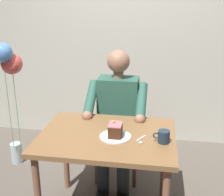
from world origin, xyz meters
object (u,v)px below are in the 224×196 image
at_px(seated_person, 117,117).
at_px(chair, 119,125).
at_px(cake_slice, 115,130).
at_px(coffee_cup, 164,136).
at_px(dining_table, 107,145).
at_px(balloon_display, 9,77).
at_px(dessert_spoon, 141,140).

bearing_deg(seated_person, chair, -90.00).
xyz_separation_m(cake_slice, coffee_cup, (-0.34, 0.03, -0.01)).
distance_m(dining_table, balloon_display, 1.28).
bearing_deg(chair, dessert_spoon, 108.89).
height_order(coffee_cup, dessert_spoon, coffee_cup).
xyz_separation_m(dining_table, dessert_spoon, (-0.25, 0.07, 0.10)).
xyz_separation_m(cake_slice, balloon_display, (1.14, -0.66, 0.17)).
bearing_deg(chair, coffee_cup, 118.90).
distance_m(seated_person, coffee_cup, 0.71).
bearing_deg(chair, cake_slice, 95.37).
height_order(dining_table, cake_slice, cake_slice).
bearing_deg(balloon_display, cake_slice, 149.72).
bearing_deg(balloon_display, dessert_spoon, 152.39).
distance_m(seated_person, balloon_display, 1.12).
bearing_deg(dessert_spoon, dining_table, -14.66).
distance_m(chair, balloon_display, 1.16).
relative_size(dining_table, cake_slice, 8.38).
bearing_deg(coffee_cup, dessert_spoon, 0.61).
bearing_deg(seated_person, cake_slice, 97.09).
height_order(coffee_cup, balloon_display, balloon_display).
relative_size(cake_slice, coffee_cup, 1.03).
relative_size(chair, balloon_display, 0.71).
height_order(chair, balloon_display, balloon_display).
xyz_separation_m(chair, balloon_display, (1.07, 0.05, 0.45)).
bearing_deg(cake_slice, dining_table, -29.62).
height_order(seated_person, coffee_cup, seated_person).
xyz_separation_m(chair, cake_slice, (-0.07, 0.71, 0.28)).
xyz_separation_m(dining_table, balloon_display, (1.07, -0.63, 0.32)).
bearing_deg(cake_slice, chair, -84.63).
relative_size(coffee_cup, dessert_spoon, 0.84).
height_order(dining_table, dessert_spoon, dessert_spoon).
relative_size(dining_table, balloon_display, 0.77).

